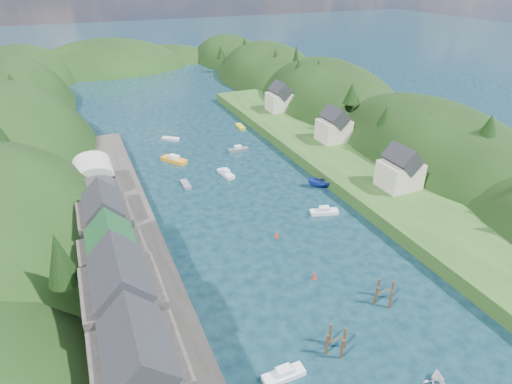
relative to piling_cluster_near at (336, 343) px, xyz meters
name	(u,v)px	position (x,y,z in m)	size (l,w,h in m)	color
ground	(217,166)	(4.31, 55.14, -1.24)	(600.00, 600.00, 0.00)	black
hillside_left	(11,187)	(-40.69, 80.14, -9.28)	(44.00, 245.56, 52.00)	black
hillside_right	(327,134)	(49.31, 80.14, -8.66)	(36.00, 245.56, 48.00)	black
far_hills	(136,87)	(5.53, 179.14, -12.04)	(103.00, 68.00, 44.00)	black
hill_trees	(199,101)	(5.15, 69.32, 9.85)	(88.90, 150.95, 12.65)	black
quay_left	(128,264)	(-19.69, 25.14, -0.24)	(12.00, 110.00, 2.00)	#2D2B28
terrace_left_grass	(78,274)	(-26.69, 25.14, 0.01)	(12.00, 110.00, 2.50)	#234719
quayside_buildings	(122,293)	(-21.69, 11.53, 5.85)	(8.00, 35.84, 12.90)	#2D2B28
boat_sheds	(97,186)	(-21.69, 44.14, 4.03)	(7.00, 21.00, 7.50)	#2D2D30
terrace_right	(336,159)	(29.31, 45.14, -0.04)	(16.00, 120.00, 2.40)	#234719
right_bank_cottages	(330,127)	(32.31, 53.47, 4.60)	(9.00, 59.24, 8.41)	beige
piling_cluster_near	(336,343)	(0.00, 0.00, 0.00)	(2.97, 2.80, 3.63)	#382314
piling_cluster_far	(384,294)	(10.52, 4.59, -0.12)	(3.21, 3.00, 3.38)	#382314
channel_buoy_near	(314,276)	(4.46, 12.36, -0.76)	(0.70, 0.70, 1.10)	#B5220E
channel_buoy_far	(277,235)	(4.08, 24.03, -0.76)	(0.70, 0.70, 1.10)	#B5220E
moored_boats	(270,229)	(3.75, 25.76, -0.57)	(36.08, 90.26, 2.17)	silver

